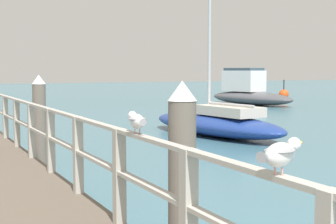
# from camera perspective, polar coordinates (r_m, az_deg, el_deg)

# --- Properties ---
(pier_railing) EXTENTS (0.12, 22.30, 1.07)m
(pier_railing) POSITION_cam_1_polar(r_m,az_deg,el_deg) (11.71, -16.70, -0.57)
(pier_railing) COLOR #B2ADA3
(pier_railing) RESTS_ON pier_deck
(dock_piling_near) EXTENTS (0.29, 0.29, 2.01)m
(dock_piling_near) POSITION_cam_1_polar(r_m,az_deg,el_deg) (5.11, 1.59, -7.69)
(dock_piling_near) COLOR #6B6056
(dock_piling_near) RESTS_ON ground_plane
(dock_piling_far) EXTENTS (0.29, 0.29, 2.01)m
(dock_piling_far) POSITION_cam_1_polar(r_m,az_deg,el_deg) (11.22, -14.28, -1.00)
(dock_piling_far) COLOR #6B6056
(dock_piling_far) RESTS_ON ground_plane
(seagull_foreground) EXTENTS (0.46, 0.24, 0.21)m
(seagull_foreground) POSITION_cam_1_polar(r_m,az_deg,el_deg) (3.17, 12.55, -4.53)
(seagull_foreground) COLOR white
(seagull_foreground) RESTS_ON pier_railing
(seagull_background) EXTENTS (0.20, 0.48, 0.21)m
(seagull_background) POSITION_cam_1_polar(r_m,az_deg,el_deg) (5.08, -3.55, -0.94)
(seagull_background) COLOR white
(seagull_background) RESTS_ON pier_railing
(boat_1) EXTENTS (2.59, 6.31, 8.18)m
(boat_1) POSITION_cam_1_polar(r_m,az_deg,el_deg) (16.40, 5.41, -1.17)
(boat_1) COLOR navy
(boat_1) RESTS_ON ground_plane
(boat_3) EXTENTS (3.00, 6.72, 2.23)m
(boat_3) POSITION_cam_1_polar(r_m,az_deg,el_deg) (31.27, 9.05, 2.21)
(boat_3) COLOR #4C4C51
(boat_3) RESTS_ON ground_plane
(channel_buoy) EXTENTS (0.70, 0.70, 1.40)m
(channel_buoy) POSITION_cam_1_polar(r_m,az_deg,el_deg) (37.28, 12.91, 1.96)
(channel_buoy) COLOR #E54C19
(channel_buoy) RESTS_ON ground_plane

